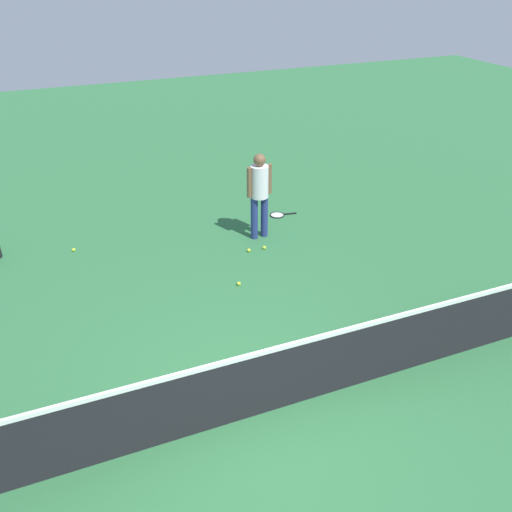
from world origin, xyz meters
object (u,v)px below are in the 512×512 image
at_px(player_near_side, 259,189).
at_px(tennis_ball_near_player, 74,250).
at_px(tennis_ball_midcourt, 264,248).
at_px(tennis_ball_baseline, 239,284).
at_px(tennis_racket_near_player, 278,215).
at_px(tennis_ball_by_net, 249,250).

height_order(player_near_side, tennis_ball_near_player, player_near_side).
distance_m(player_near_side, tennis_ball_near_player, 3.68).
relative_size(tennis_ball_midcourt, tennis_ball_baseline, 1.00).
relative_size(tennis_racket_near_player, tennis_ball_midcourt, 9.14).
distance_m(tennis_racket_near_player, tennis_ball_near_player, 4.23).
height_order(tennis_ball_near_player, tennis_ball_baseline, same).
bearing_deg(tennis_racket_near_player, tennis_ball_near_player, -0.24).
bearing_deg(tennis_ball_near_player, tennis_ball_midcourt, 158.92).
xyz_separation_m(tennis_racket_near_player, tennis_ball_by_net, (1.19, 1.26, 0.02)).
height_order(tennis_ball_midcourt, tennis_ball_baseline, same).
height_order(tennis_racket_near_player, tennis_ball_baseline, tennis_ball_baseline).
xyz_separation_m(player_near_side, tennis_ball_by_net, (0.42, 0.50, -0.98)).
xyz_separation_m(player_near_side, tennis_ball_near_player, (3.46, -0.78, -0.98)).
height_order(tennis_ball_near_player, tennis_ball_by_net, same).
height_order(tennis_racket_near_player, tennis_ball_midcourt, tennis_ball_midcourt).
xyz_separation_m(tennis_ball_near_player, tennis_ball_by_net, (-3.04, 1.28, 0.00)).
bearing_deg(tennis_ball_baseline, player_near_side, -123.69).
distance_m(tennis_ball_near_player, tennis_ball_midcourt, 3.59).
xyz_separation_m(tennis_racket_near_player, tennis_ball_near_player, (4.23, -0.02, 0.02)).
xyz_separation_m(player_near_side, tennis_ball_baseline, (1.02, 1.53, -0.98)).
relative_size(player_near_side, tennis_ball_midcourt, 25.76).
xyz_separation_m(tennis_ball_by_net, tennis_ball_midcourt, (-0.31, 0.01, 0.00)).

